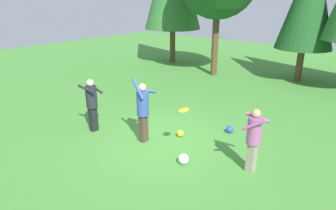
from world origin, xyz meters
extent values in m
plane|color=#478C38|center=(0.00, 0.00, 0.00)|extent=(40.00, 40.00, 0.00)
cube|color=#4C382D|center=(-0.30, -0.31, 0.41)|extent=(0.19, 0.22, 0.83)
cylinder|color=#334C9E|center=(-0.30, -0.31, 1.18)|extent=(0.34, 0.34, 0.72)
sphere|color=tan|center=(-0.30, -0.31, 1.65)|extent=(0.23, 0.23, 0.23)
cylinder|color=#334C9E|center=(-0.33, -0.12, 1.50)|extent=(0.62, 0.16, 0.13)
cylinder|color=#334C9E|center=(-0.28, -0.51, 1.67)|extent=(0.39, 0.13, 0.56)
cube|color=gray|center=(2.82, 0.24, 0.38)|extent=(0.19, 0.22, 0.76)
cylinder|color=#A85693|center=(2.82, 0.24, 1.09)|extent=(0.34, 0.34, 0.66)
sphere|color=tan|center=(2.82, 0.24, 1.52)|extent=(0.21, 0.21, 0.21)
cylinder|color=#A85693|center=(2.86, 0.04, 1.30)|extent=(0.53, 0.19, 0.36)
cylinder|color=#A85693|center=(2.78, 0.43, 1.35)|extent=(0.57, 0.20, 0.19)
cube|color=black|center=(-2.03, -0.81, 0.39)|extent=(0.19, 0.22, 0.79)
cylinder|color=#23232D|center=(-2.03, -0.81, 1.13)|extent=(0.34, 0.34, 0.68)
sphere|color=beige|center=(-2.03, -0.81, 1.57)|extent=(0.22, 0.22, 0.22)
cylinder|color=#23232D|center=(-2.07, -0.61, 1.36)|extent=(0.56, 0.20, 0.32)
cylinder|color=#23232D|center=(-1.99, -1.00, 1.44)|extent=(0.59, 0.20, 0.19)
cylinder|color=yellow|center=(1.03, -0.14, 1.26)|extent=(0.37, 0.38, 0.09)
sphere|color=white|center=(1.37, -0.57, 0.14)|extent=(0.28, 0.28, 0.28)
sphere|color=yellow|center=(0.34, 0.62, 0.11)|extent=(0.21, 0.21, 0.21)
sphere|color=blue|center=(1.36, 1.83, 0.12)|extent=(0.23, 0.23, 0.23)
cylinder|color=brown|center=(0.92, 9.42, 1.47)|extent=(0.33, 0.33, 2.94)
cylinder|color=brown|center=(-2.96, 7.73, 1.84)|extent=(0.34, 0.34, 3.68)
cylinder|color=brown|center=(-6.72, 8.81, 1.90)|extent=(0.34, 0.34, 3.81)
camera|label=1|loc=(5.40, -5.93, 4.07)|focal=32.07mm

